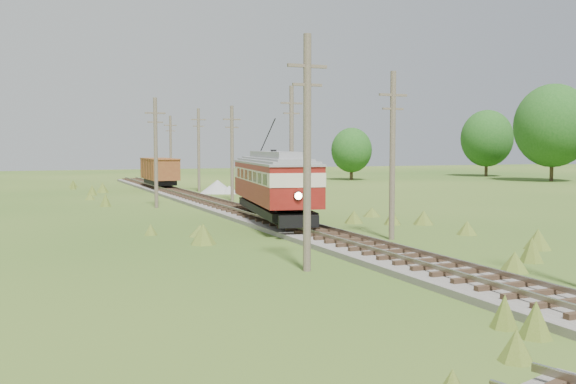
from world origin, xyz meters
name	(u,v)px	position (x,y,z in m)	size (l,w,h in m)	color
railbed_main	(235,210)	(0.00, 34.00, 0.19)	(3.60, 96.00, 0.57)	#605B54
streetcar	(274,180)	(0.00, 26.26, 2.74)	(5.18, 13.16, 5.94)	black
gondola	(159,170)	(0.00, 61.21, 2.16)	(3.06, 8.98, 2.97)	black
gravel_pile	(219,187)	(4.66, 53.61, 0.64)	(3.79, 4.02, 1.38)	gray
utility_pole_r_2	(392,154)	(3.30, 18.00, 4.42)	(1.60, 0.30, 8.60)	brown
utility_pole_r_3	(292,149)	(3.20, 31.00, 4.63)	(1.60, 0.30, 9.00)	brown
utility_pole_r_4	(232,152)	(3.00, 44.00, 4.32)	(1.60, 0.30, 8.40)	brown
utility_pole_r_5	(199,149)	(3.40, 57.00, 4.58)	(1.60, 0.30, 8.90)	brown
utility_pole_r_6	(171,149)	(3.20, 70.00, 4.47)	(1.60, 0.30, 8.70)	brown
utility_pole_l_a	(307,150)	(-4.20, 12.00, 4.63)	(1.60, 0.30, 9.00)	brown
utility_pole_l_b	(156,151)	(-4.50, 40.00, 4.42)	(1.60, 0.30, 8.60)	brown
tree_right_4	(553,126)	(54.00, 58.00, 7.75)	(10.50, 10.50, 13.53)	#38281C
tree_right_5	(487,138)	(56.00, 74.00, 6.19)	(8.40, 8.40, 10.82)	#38281C
tree_mid_b	(352,150)	(30.00, 72.00, 4.33)	(5.88, 5.88, 7.57)	#38281C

